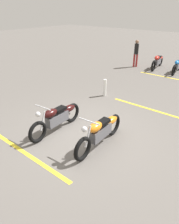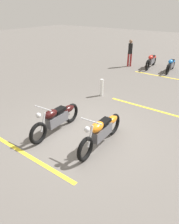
{
  "view_description": "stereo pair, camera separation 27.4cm",
  "coord_description": "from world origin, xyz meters",
  "px_view_note": "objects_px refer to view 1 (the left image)",
  "views": [
    {
      "loc": [
        -4.43,
        -3.91,
        3.66
      ],
      "look_at": [
        0.27,
        0.0,
        0.65
      ],
      "focal_mm": 35.08,
      "sensor_mm": 36.0,
      "label": 1
    },
    {
      "loc": [
        -4.6,
        -3.69,
        3.66
      ],
      "look_at": [
        0.27,
        0.0,
        0.65
      ],
      "focal_mm": 35.08,
      "sensor_mm": 36.0,
      "label": 2
    }
  ],
  "objects_px": {
    "motorcycle_dark_foreground": "(57,117)",
    "motorcycle_row_center": "(158,61)",
    "motorcycle_bright_foreground": "(101,131)",
    "bystander_near_row": "(136,52)",
    "motorcycle_row_left": "(178,65)",
    "bollard_post": "(105,88)"
  },
  "relations": [
    {
      "from": "bystander_near_row",
      "to": "bollard_post",
      "type": "xyz_separation_m",
      "value": [
        -5.38,
        -1.47,
        -0.57
      ]
    },
    {
      "from": "motorcycle_row_center",
      "to": "bollard_post",
      "type": "bearing_deg",
      "value": -5.68
    },
    {
      "from": "motorcycle_bright_foreground",
      "to": "bystander_near_row",
      "type": "xyz_separation_m",
      "value": [
        8.55,
        3.64,
        0.48
      ]
    },
    {
      "from": "motorcycle_bright_foreground",
      "to": "bystander_near_row",
      "type": "bearing_deg",
      "value": -160.63
    },
    {
      "from": "motorcycle_dark_foreground",
      "to": "motorcycle_row_left",
      "type": "xyz_separation_m",
      "value": [
        9.16,
        -0.5,
        -0.04
      ]
    },
    {
      "from": "motorcycle_bright_foreground",
      "to": "motorcycle_dark_foreground",
      "type": "xyz_separation_m",
      "value": [
        -0.21,
        1.56,
        0.0
      ]
    },
    {
      "from": "motorcycle_bright_foreground",
      "to": "motorcycle_row_center",
      "type": "relative_size",
      "value": 1.01
    },
    {
      "from": "motorcycle_dark_foreground",
      "to": "motorcycle_row_center",
      "type": "distance_m",
      "value": 9.38
    },
    {
      "from": "motorcycle_bright_foreground",
      "to": "motorcycle_row_left",
      "type": "bearing_deg",
      "value": -177.0
    },
    {
      "from": "motorcycle_dark_foreground",
      "to": "motorcycle_row_center",
      "type": "xyz_separation_m",
      "value": [
        9.35,
        0.82,
        -0.01
      ]
    },
    {
      "from": "motorcycle_bright_foreground",
      "to": "bollard_post",
      "type": "height_order",
      "value": "motorcycle_bright_foreground"
    },
    {
      "from": "bystander_near_row",
      "to": "motorcycle_dark_foreground",
      "type": "bearing_deg",
      "value": -23.28
    },
    {
      "from": "motorcycle_row_center",
      "to": "bystander_near_row",
      "type": "height_order",
      "value": "bystander_near_row"
    },
    {
      "from": "motorcycle_dark_foreground",
      "to": "motorcycle_row_left",
      "type": "relative_size",
      "value": 1.09
    },
    {
      "from": "motorcycle_row_center",
      "to": "motorcycle_row_left",
      "type": "bearing_deg",
      "value": 74.34
    },
    {
      "from": "motorcycle_dark_foreground",
      "to": "bollard_post",
      "type": "bearing_deg",
      "value": -173.69
    },
    {
      "from": "motorcycle_row_left",
      "to": "bollard_post",
      "type": "relative_size",
      "value": 2.72
    },
    {
      "from": "motorcycle_row_left",
      "to": "motorcycle_bright_foreground",
      "type": "bearing_deg",
      "value": 0.54
    },
    {
      "from": "motorcycle_bright_foreground",
      "to": "motorcycle_row_center",
      "type": "bearing_deg",
      "value": -169.11
    },
    {
      "from": "bystander_near_row",
      "to": "bollard_post",
      "type": "height_order",
      "value": "bystander_near_row"
    },
    {
      "from": "motorcycle_bright_foreground",
      "to": "motorcycle_row_center",
      "type": "xyz_separation_m",
      "value": [
        9.13,
        2.38,
        -0.01
      ]
    },
    {
      "from": "motorcycle_row_left",
      "to": "bystander_near_row",
      "type": "distance_m",
      "value": 2.67
    }
  ]
}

